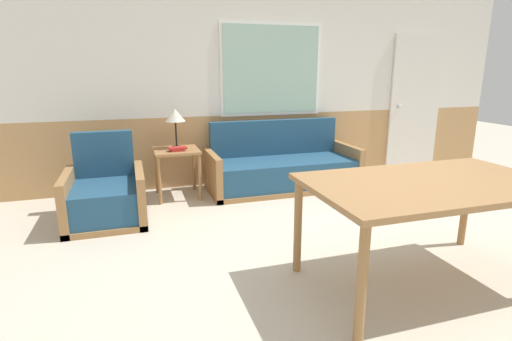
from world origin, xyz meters
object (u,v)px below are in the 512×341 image
Objects in this scene: couch at (282,169)px; side_table at (177,158)px; armchair at (106,197)px; dining_table at (430,191)px; table_lamp at (175,116)px.

couch is 1.35m from side_table.
couch is at bearing 12.53° from armchair.
armchair reaches higher than dining_table.
couch is at bearing -6.56° from table_lamp.
couch is 2.20× the size of armchair.
armchair is at bearing -166.59° from couch.
armchair is 0.51× the size of dining_table.
dining_table is at bearing -60.77° from side_table.
couch is 2.55m from dining_table.
side_table is 2.96m from dining_table.
side_table is at bearing 34.63° from armchair.
armchair is at bearing -140.93° from table_lamp.
table_lamp is at bearing 79.90° from side_table.
table_lamp reaches higher than side_table.
table_lamp reaches higher than dining_table.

